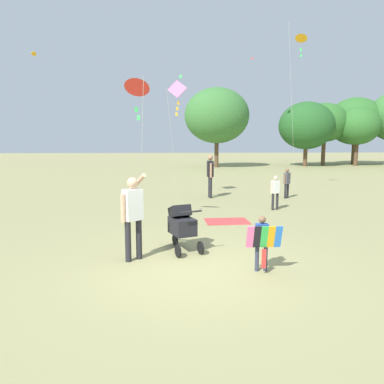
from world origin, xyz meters
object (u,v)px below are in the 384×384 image
at_px(person_sitting_far, 287,181).
at_px(picnic_blanket, 227,221).
at_px(person_adult_flyer, 133,211).
at_px(kite_adult_black, 137,88).
at_px(kite_orange_delta, 177,94).
at_px(person_red_shirt, 275,190).
at_px(child_with_butterfly_kite, 262,239).
at_px(kite_green_novelty, 301,41).
at_px(person_couple_left, 210,173).
at_px(stroller, 182,224).

bearing_deg(person_sitting_far, picnic_blanket, -126.58).
relative_size(person_adult_flyer, kite_adult_black, 0.44).
distance_m(person_adult_flyer, person_sitting_far, 9.39).
distance_m(kite_orange_delta, person_red_shirt, 5.53).
height_order(kite_adult_black, person_sitting_far, kite_adult_black).
distance_m(child_with_butterfly_kite, picnic_blanket, 4.22).
relative_size(kite_orange_delta, person_red_shirt, 4.02).
bearing_deg(person_red_shirt, kite_orange_delta, 142.01).
relative_size(child_with_butterfly_kite, kite_adult_black, 0.26).
bearing_deg(kite_green_novelty, person_couple_left, -162.11).
xyz_separation_m(stroller, person_sitting_far, (4.53, 7.00, 0.13)).
height_order(kite_adult_black, kite_green_novelty, kite_green_novelty).
height_order(person_red_shirt, picnic_blanket, person_red_shirt).
height_order(person_adult_flyer, picnic_blanket, person_adult_flyer).
bearing_deg(person_couple_left, person_red_shirt, -54.96).
bearing_deg(person_adult_flyer, kite_green_novelty, 55.11).
xyz_separation_m(stroller, kite_adult_black, (-1.13, 2.33, 3.18)).
height_order(child_with_butterfly_kite, person_adult_flyer, person_adult_flyer).
bearing_deg(kite_orange_delta, person_couple_left, 8.21).
bearing_deg(person_couple_left, kite_adult_black, -116.50).
xyz_separation_m(kite_orange_delta, person_sitting_far, (4.53, -0.15, -3.50)).
bearing_deg(picnic_blanket, kite_adult_black, -169.50).
xyz_separation_m(person_adult_flyer, stroller, (1.00, 0.58, -0.41)).
bearing_deg(stroller, person_red_shirt, 53.53).
relative_size(child_with_butterfly_kite, picnic_blanket, 0.82).
height_order(person_sitting_far, picnic_blanket, person_sitting_far).
distance_m(child_with_butterfly_kite, person_red_shirt, 6.21).
bearing_deg(child_with_butterfly_kite, person_couple_left, 90.42).
xyz_separation_m(person_couple_left, picnic_blanket, (0.04, -4.55, -1.05)).
relative_size(stroller, person_couple_left, 0.62).
relative_size(kite_green_novelty, picnic_blanket, 5.47).
relative_size(kite_green_novelty, person_sitting_far, 5.63).
bearing_deg(kite_adult_black, person_couple_left, 63.50).
distance_m(stroller, person_couple_left, 7.50).
xyz_separation_m(person_adult_flyer, picnic_blanket, (2.41, 3.39, -1.01)).
height_order(child_with_butterfly_kite, person_red_shirt, person_red_shirt).
xyz_separation_m(child_with_butterfly_kite, picnic_blanket, (-0.02, 4.17, -0.62)).
distance_m(kite_orange_delta, picnic_blanket, 6.23).
bearing_deg(person_couple_left, stroller, -100.60).
bearing_deg(stroller, person_sitting_far, 57.09).
bearing_deg(person_couple_left, child_with_butterfly_kite, -89.58).
distance_m(person_adult_flyer, picnic_blanket, 4.28).
bearing_deg(child_with_butterfly_kite, person_sitting_far, 69.72).
bearing_deg(kite_green_novelty, person_red_shirt, -116.96).
bearing_deg(child_with_butterfly_kite, picnic_blanket, 90.31).
distance_m(child_with_butterfly_kite, kite_green_novelty, 12.39).
bearing_deg(child_with_butterfly_kite, person_red_shirt, 72.05).
relative_size(stroller, kite_green_novelty, 0.16).
relative_size(person_adult_flyer, picnic_blanket, 1.38).
bearing_deg(person_adult_flyer, picnic_blanket, 54.53).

